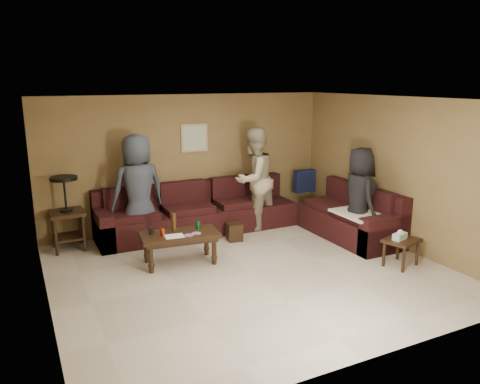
{
  "coord_description": "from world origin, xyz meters",
  "views": [
    {
      "loc": [
        -2.97,
        -5.7,
        2.77
      ],
      "look_at": [
        0.25,
        0.85,
        1.0
      ],
      "focal_mm": 35.0,
      "sensor_mm": 36.0,
      "label": 1
    }
  ],
  "objects_px": {
    "sectional_sofa": "(252,217)",
    "waste_bin": "(234,232)",
    "person_right": "(359,197)",
    "coffee_table": "(179,238)",
    "person_left": "(138,190)",
    "end_table_left": "(67,212)",
    "person_middle": "(254,179)",
    "side_table_right": "(401,242)"
  },
  "relations": [
    {
      "from": "person_left",
      "to": "coffee_table",
      "type": "bearing_deg",
      "value": 96.11
    },
    {
      "from": "end_table_left",
      "to": "waste_bin",
      "type": "distance_m",
      "value": 2.83
    },
    {
      "from": "waste_bin",
      "to": "side_table_right",
      "type": "bearing_deg",
      "value": -50.69
    },
    {
      "from": "sectional_sofa",
      "to": "waste_bin",
      "type": "distance_m",
      "value": 0.49
    },
    {
      "from": "sectional_sofa",
      "to": "person_middle",
      "type": "relative_size",
      "value": 2.44
    },
    {
      "from": "waste_bin",
      "to": "coffee_table",
      "type": "bearing_deg",
      "value": -154.1
    },
    {
      "from": "sectional_sofa",
      "to": "end_table_left",
      "type": "bearing_deg",
      "value": 168.03
    },
    {
      "from": "person_right",
      "to": "coffee_table",
      "type": "bearing_deg",
      "value": 91.28
    },
    {
      "from": "waste_bin",
      "to": "person_left",
      "type": "relative_size",
      "value": 0.16
    },
    {
      "from": "sectional_sofa",
      "to": "side_table_right",
      "type": "height_order",
      "value": "sectional_sofa"
    },
    {
      "from": "side_table_right",
      "to": "person_left",
      "type": "bearing_deg",
      "value": 140.14
    },
    {
      "from": "sectional_sofa",
      "to": "person_right",
      "type": "relative_size",
      "value": 2.76
    },
    {
      "from": "side_table_right",
      "to": "person_right",
      "type": "relative_size",
      "value": 0.36
    },
    {
      "from": "coffee_table",
      "to": "side_table_right",
      "type": "bearing_deg",
      "value": -27.8
    },
    {
      "from": "side_table_right",
      "to": "person_left",
      "type": "height_order",
      "value": "person_left"
    },
    {
      "from": "person_left",
      "to": "person_right",
      "type": "distance_m",
      "value": 3.72
    },
    {
      "from": "end_table_left",
      "to": "side_table_right",
      "type": "height_order",
      "value": "end_table_left"
    },
    {
      "from": "coffee_table",
      "to": "side_table_right",
      "type": "height_order",
      "value": "coffee_table"
    },
    {
      "from": "person_left",
      "to": "person_middle",
      "type": "xyz_separation_m",
      "value": [
        2.13,
        -0.13,
        0.01
      ]
    },
    {
      "from": "end_table_left",
      "to": "person_left",
      "type": "bearing_deg",
      "value": -11.28
    },
    {
      "from": "side_table_right",
      "to": "person_right",
      "type": "height_order",
      "value": "person_right"
    },
    {
      "from": "side_table_right",
      "to": "person_middle",
      "type": "relative_size",
      "value": 0.32
    },
    {
      "from": "sectional_sofa",
      "to": "end_table_left",
      "type": "distance_m",
      "value": 3.17
    },
    {
      "from": "person_left",
      "to": "sectional_sofa",
      "type": "bearing_deg",
      "value": 158.9
    },
    {
      "from": "waste_bin",
      "to": "person_right",
      "type": "distance_m",
      "value": 2.22
    },
    {
      "from": "sectional_sofa",
      "to": "side_table_right",
      "type": "xyz_separation_m",
      "value": [
        1.34,
        -2.31,
        0.05
      ]
    },
    {
      "from": "coffee_table",
      "to": "person_right",
      "type": "relative_size",
      "value": 0.73
    },
    {
      "from": "sectional_sofa",
      "to": "end_table_left",
      "type": "relative_size",
      "value": 3.76
    },
    {
      "from": "side_table_right",
      "to": "waste_bin",
      "type": "relative_size",
      "value": 2.0
    },
    {
      "from": "sectional_sofa",
      "to": "end_table_left",
      "type": "height_order",
      "value": "end_table_left"
    },
    {
      "from": "sectional_sofa",
      "to": "coffee_table",
      "type": "height_order",
      "value": "sectional_sofa"
    },
    {
      "from": "person_middle",
      "to": "side_table_right",
      "type": "bearing_deg",
      "value": 90.0
    },
    {
      "from": "person_right",
      "to": "sectional_sofa",
      "type": "bearing_deg",
      "value": 57.9
    },
    {
      "from": "sectional_sofa",
      "to": "waste_bin",
      "type": "relative_size",
      "value": 15.18
    },
    {
      "from": "side_table_right",
      "to": "person_left",
      "type": "xyz_separation_m",
      "value": [
        -3.28,
        2.74,
        0.58
      ]
    },
    {
      "from": "coffee_table",
      "to": "end_table_left",
      "type": "height_order",
      "value": "end_table_left"
    },
    {
      "from": "sectional_sofa",
      "to": "person_right",
      "type": "height_order",
      "value": "person_right"
    },
    {
      "from": "end_table_left",
      "to": "person_middle",
      "type": "bearing_deg",
      "value": -6.31
    },
    {
      "from": "sectional_sofa",
      "to": "side_table_right",
      "type": "relative_size",
      "value": 7.58
    },
    {
      "from": "sectional_sofa",
      "to": "person_left",
      "type": "bearing_deg",
      "value": 167.62
    },
    {
      "from": "side_table_right",
      "to": "coffee_table",
      "type": "bearing_deg",
      "value": 152.2
    },
    {
      "from": "side_table_right",
      "to": "waste_bin",
      "type": "bearing_deg",
      "value": 129.31
    }
  ]
}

